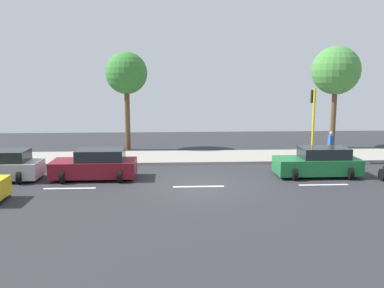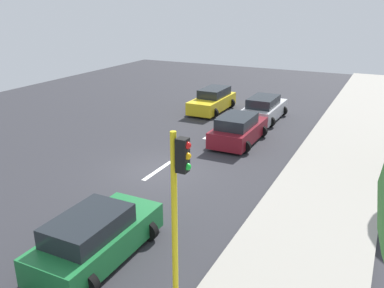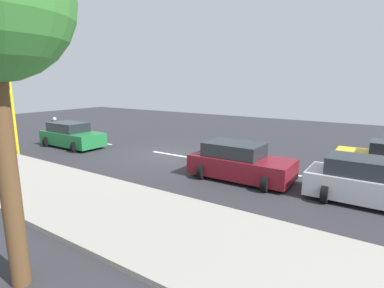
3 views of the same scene
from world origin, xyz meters
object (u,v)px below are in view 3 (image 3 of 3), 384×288
car_maroon (239,162)px  motorcycle (56,130)px  car_green (71,136)px  traffic_light_corner (10,102)px  car_silver (374,183)px

car_maroon → motorcycle: motorcycle is taller
car_green → motorcycle: motorcycle is taller
car_green → traffic_light_corner: size_ratio=0.95×
traffic_light_corner → car_maroon: bearing=103.9°
car_silver → car_maroon: size_ratio=1.03×
car_silver → car_green: 16.28m
car_maroon → traffic_light_corner: traffic_light_corner is taller
car_green → traffic_light_corner: (3.06, -0.69, 2.22)m
car_silver → motorcycle: size_ratio=2.82×
car_green → traffic_light_corner: 3.84m
motorcycle → traffic_light_corner: (4.18, 2.77, 2.29)m
motorcycle → traffic_light_corner: size_ratio=0.34×
traffic_light_corner → car_silver: bearing=100.3°
motorcycle → car_green: bearing=71.9°
car_green → motorcycle: bearing=-108.1°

